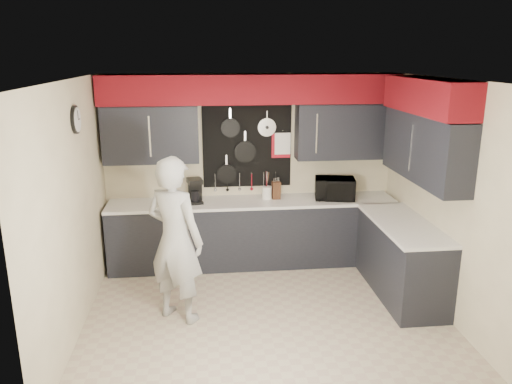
{
  "coord_description": "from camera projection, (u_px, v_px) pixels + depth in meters",
  "views": [
    {
      "loc": [
        -0.66,
        -5.02,
        2.85
      ],
      "look_at": [
        -0.06,
        0.5,
        1.3
      ],
      "focal_mm": 35.0,
      "sensor_mm": 36.0,
      "label": 1
    }
  ],
  "objects": [
    {
      "name": "person",
      "position": [
        175.0,
        240.0,
        5.35
      ],
      "size": [
        0.81,
        0.74,
        1.84
      ],
      "primitive_type": "imported",
      "rotation": [
        0.0,
        0.0,
        2.56
      ],
      "color": "#A6A6A4",
      "rests_on": "ground"
    },
    {
      "name": "coffee_maker",
      "position": [
        195.0,
        190.0,
        6.65
      ],
      "size": [
        0.23,
        0.26,
        0.33
      ],
      "rotation": [
        0.0,
        0.0,
        0.22
      ],
      "color": "black",
      "rests_on": "base_cabinets"
    },
    {
      "name": "right_wall_assembly",
      "position": [
        428.0,
        138.0,
        5.57
      ],
      "size": [
        0.36,
        3.5,
        2.6
      ],
      "color": "beige",
      "rests_on": "ground"
    },
    {
      "name": "base_cabinets",
      "position": [
        292.0,
        239.0,
        6.65
      ],
      "size": [
        3.95,
        2.2,
        0.92
      ],
      "color": "black",
      "rests_on": "ground"
    },
    {
      "name": "utensil_crock",
      "position": [
        267.0,
        193.0,
        6.85
      ],
      "size": [
        0.13,
        0.13,
        0.17
      ],
      "primitive_type": "cylinder",
      "color": "white",
      "rests_on": "base_cabinets"
    },
    {
      "name": "microwave",
      "position": [
        335.0,
        189.0,
        6.82
      ],
      "size": [
        0.59,
        0.45,
        0.29
      ],
      "primitive_type": "imported",
      "rotation": [
        0.0,
        0.0,
        -0.18
      ],
      "color": "black",
      "rests_on": "base_cabinets"
    },
    {
      "name": "ground",
      "position": [
        266.0,
        314.0,
        5.64
      ],
      "size": [
        4.0,
        4.0,
        0.0
      ],
      "primitive_type": "plane",
      "color": "#B8AC8F",
      "rests_on": "ground"
    },
    {
      "name": "left_wall_assembly",
      "position": [
        73.0,
        207.0,
        5.09
      ],
      "size": [
        0.05,
        3.5,
        2.6
      ],
      "color": "beige",
      "rests_on": "ground"
    },
    {
      "name": "back_wall_assembly",
      "position": [
        252.0,
        119.0,
        6.64
      ],
      "size": [
        4.0,
        0.36,
        2.6
      ],
      "color": "beige",
      "rests_on": "ground"
    },
    {
      "name": "knife_block",
      "position": [
        276.0,
        190.0,
        6.84
      ],
      "size": [
        0.11,
        0.11,
        0.24
      ],
      "primitive_type": "cube",
      "rotation": [
        0.0,
        0.0,
        0.06
      ],
      "color": "#371911",
      "rests_on": "base_cabinets"
    }
  ]
}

